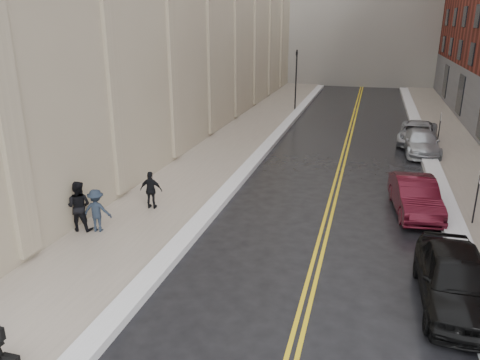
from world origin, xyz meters
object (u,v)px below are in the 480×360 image
Objects in this scene: pedestrian_a at (79,206)px; pedestrian_b at (97,210)px; car_silver_near at (421,142)px; pedestrian_c at (151,190)px; car_maroon at (415,196)px; car_silver_far at (418,133)px; car_black at (456,279)px.

pedestrian_b is (0.67, 0.10, -0.14)m from pedestrian_a.
pedestrian_b reaches higher than car_silver_near.
pedestrian_b reaches higher than pedestrian_c.
car_silver_near is (0.97, 9.70, -0.05)m from car_maroon.
car_silver_far is (0.00, 2.50, 0.01)m from car_silver_near.
pedestrian_b is 1.02× the size of pedestrian_c.
pedestrian_b is at bearing -132.34° from car_silver_near.
car_silver_near is (0.37, 16.38, -0.13)m from car_black.
pedestrian_c is at bearing -135.41° from car_silver_near.
car_maroon reaches higher than car_silver_far.
car_silver_near is at bearing -140.12° from pedestrian_b.
car_maroon is at bearing -165.57° from pedestrian_b.
pedestrian_a reaches higher than pedestrian_b.
pedestrian_a reaches higher than car_maroon.
car_black is at bearing 162.81° from pedestrian_b.
pedestrian_a is at bearing 173.27° from car_black.
car_silver_near is 2.46× the size of pedestrian_a.
car_silver_near is at bearing -83.17° from car_silver_far.
pedestrian_a is (-12.98, -15.15, 0.42)m from car_silver_near.
pedestrian_b is (-12.31, -17.55, 0.26)m from car_silver_far.
pedestrian_a is (-12.98, -17.65, 0.40)m from car_silver_far.
car_maroon is 0.89× the size of car_silver_far.
car_black is 0.95× the size of car_silver_far.
car_silver_far is (0.37, 18.88, -0.12)m from car_black.
car_maroon is 9.75m from car_silver_near.
pedestrian_b is (-12.31, -15.06, 0.28)m from car_silver_near.
car_black is 12.67m from pedestrian_a.
car_silver_near is 19.96m from pedestrian_a.
car_silver_far is (0.97, 12.20, -0.04)m from car_maroon.
car_silver_far is 21.91m from pedestrian_a.
pedestrian_b reaches higher than car_silver_far.
pedestrian_b is at bearing 179.49° from pedestrian_a.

